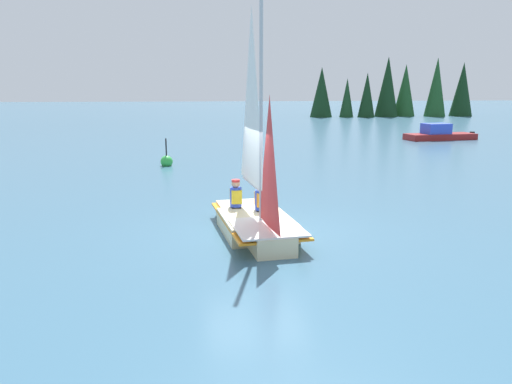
{
  "coord_description": "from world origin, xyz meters",
  "views": [
    {
      "loc": [
        1.57,
        11.55,
        3.45
      ],
      "look_at": [
        0.0,
        0.0,
        1.03
      ],
      "focal_mm": 35.0,
      "sensor_mm": 36.0,
      "label": 1
    }
  ],
  "objects_px": {
    "sailor_crew": "(236,200)",
    "buoy_marker": "(167,161)",
    "motorboat_distant": "(439,134)",
    "sailor_helm": "(261,203)",
    "sailboat_main": "(256,205)"
  },
  "relations": [
    {
      "from": "motorboat_distant",
      "to": "sailor_helm",
      "type": "bearing_deg",
      "value": 46.12
    },
    {
      "from": "sailboat_main",
      "to": "motorboat_distant",
      "type": "height_order",
      "value": "sailboat_main"
    },
    {
      "from": "buoy_marker",
      "to": "motorboat_distant",
      "type": "bearing_deg",
      "value": -152.19
    },
    {
      "from": "sailor_crew",
      "to": "buoy_marker",
      "type": "relative_size",
      "value": 0.87
    },
    {
      "from": "sailor_helm",
      "to": "buoy_marker",
      "type": "distance_m",
      "value": 11.15
    },
    {
      "from": "buoy_marker",
      "to": "sailboat_main",
      "type": "bearing_deg",
      "value": 102.86
    },
    {
      "from": "sailor_helm",
      "to": "sailor_crew",
      "type": "height_order",
      "value": "same"
    },
    {
      "from": "sailor_crew",
      "to": "sailor_helm",
      "type": "bearing_deg",
      "value": 47.8
    },
    {
      "from": "sailor_helm",
      "to": "sailor_crew",
      "type": "distance_m",
      "value": 0.74
    },
    {
      "from": "sailboat_main",
      "to": "buoy_marker",
      "type": "xyz_separation_m",
      "value": [
        2.58,
        -11.29,
        -0.5
      ]
    },
    {
      "from": "sailor_helm",
      "to": "motorboat_distant",
      "type": "xyz_separation_m",
      "value": [
        -15.39,
        -20.37,
        -0.25
      ]
    },
    {
      "from": "sailor_crew",
      "to": "buoy_marker",
      "type": "xyz_separation_m",
      "value": [
        2.19,
        -10.34,
        -0.43
      ]
    },
    {
      "from": "sailor_helm",
      "to": "buoy_marker",
      "type": "xyz_separation_m",
      "value": [
        2.78,
        -10.79,
        -0.43
      ]
    },
    {
      "from": "sailboat_main",
      "to": "buoy_marker",
      "type": "relative_size",
      "value": 4.1
    },
    {
      "from": "sailor_crew",
      "to": "motorboat_distant",
      "type": "bearing_deg",
      "value": 135.72
    }
  ]
}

